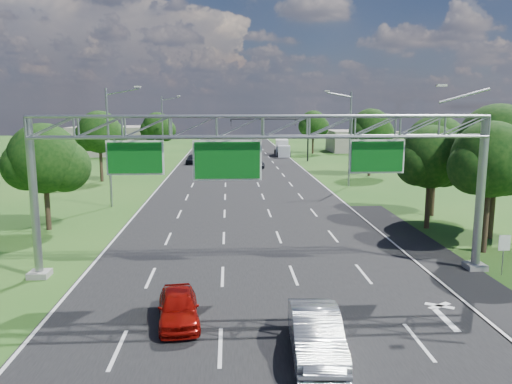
{
  "coord_description": "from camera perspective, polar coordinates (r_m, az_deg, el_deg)",
  "views": [
    {
      "loc": [
        -1.45,
        -12.59,
        8.45
      ],
      "look_at": [
        0.12,
        15.66,
        3.61
      ],
      "focal_mm": 35.0,
      "sensor_mm": 36.0,
      "label": 1
    }
  ],
  "objects": [
    {
      "name": "building_right",
      "position": [
        98.16,
        11.92,
        5.73
      ],
      "size": [
        12.0,
        9.0,
        4.0
      ],
      "primitive_type": "cube",
      "color": "gray",
      "rests_on": "ground"
    },
    {
      "name": "streetlight_l_near",
      "position": [
        43.81,
        -16.25,
        5.56
      ],
      "size": [
        2.97,
        0.22,
        10.16
      ],
      "color": "gray",
      "rests_on": "ground"
    },
    {
      "name": "sign_gantry",
      "position": [
        24.7,
        0.96,
        6.08
      ],
      "size": [
        23.5,
        1.0,
        9.56
      ],
      "color": "gray",
      "rests_on": "ground"
    },
    {
      "name": "ground",
      "position": [
        43.44,
        -1.21,
        -1.52
      ],
      "size": [
        220.0,
        220.0,
        0.0
      ],
      "primitive_type": "plane",
      "color": "#1E4F17",
      "rests_on": "ground"
    },
    {
      "name": "tree_verge_la",
      "position": [
        36.99,
        -22.91,
        3.21
      ],
      "size": [
        5.76,
        4.8,
        7.4
      ],
      "color": "#2D2116",
      "rests_on": "ground"
    },
    {
      "name": "streetlight_l_far",
      "position": [
        78.27,
        -10.5,
        7.44
      ],
      "size": [
        2.97,
        0.22,
        10.16
      ],
      "color": "gray",
      "rests_on": "ground"
    },
    {
      "name": "road_flare",
      "position": [
        30.23,
        19.79,
        -7.12
      ],
      "size": [
        3.0,
        30.0,
        0.02
      ],
      "primitive_type": "cube",
      "color": "black",
      "rests_on": "ground"
    },
    {
      "name": "car_queue_c",
      "position": [
        75.63,
        -7.25,
        3.77
      ],
      "size": [
        2.01,
        4.38,
        1.46
      ],
      "primitive_type": "imported",
      "rotation": [
        0.0,
        0.0,
        -0.07
      ],
      "color": "black",
      "rests_on": "ground"
    },
    {
      "name": "tree_verge_lb",
      "position": [
        59.49,
        -17.36,
        6.34
      ],
      "size": [
        5.76,
        4.8,
        8.06
      ],
      "color": "#2D2116",
      "rests_on": "ground"
    },
    {
      "name": "tree_verge_lc",
      "position": [
        83.49,
        -11.16,
        7.14
      ],
      "size": [
        5.76,
        4.8,
        7.62
      ],
      "color": "#2D2116",
      "rests_on": "ground"
    },
    {
      "name": "building_left",
      "position": [
        93.08,
        -16.01,
        5.67
      ],
      "size": [
        14.0,
        10.0,
        5.0
      ],
      "primitive_type": "cube",
      "color": "gray",
      "rests_on": "ground"
    },
    {
      "name": "tree_verge_re",
      "position": [
        92.0,
        6.6,
        7.61
      ],
      "size": [
        5.76,
        4.8,
        7.84
      ],
      "color": "#2D2116",
      "rests_on": "ground"
    },
    {
      "name": "tree_verge_rd",
      "position": [
        63.17,
        13.03,
        6.9
      ],
      "size": [
        5.76,
        4.8,
        8.28
      ],
      "color": "#2D2116",
      "rests_on": "ground"
    },
    {
      "name": "road",
      "position": [
        43.44,
        -1.21,
        -1.52
      ],
      "size": [
        18.0,
        180.0,
        0.02
      ],
      "primitive_type": "cube",
      "color": "black",
      "rests_on": "ground"
    },
    {
      "name": "car_queue_a",
      "position": [
        65.07,
        -4.45,
        2.76
      ],
      "size": [
        2.21,
        4.42,
        1.23
      ],
      "primitive_type": "imported",
      "rotation": [
        0.0,
        0.0,
        -0.12
      ],
      "color": "silver",
      "rests_on": "ground"
    },
    {
      "name": "car_queue_b",
      "position": [
        70.24,
        -0.01,
        3.29
      ],
      "size": [
        2.32,
        4.5,
        1.21
      ],
      "primitive_type": "imported",
      "rotation": [
        0.0,
        0.0,
        0.07
      ],
      "color": "black",
      "rests_on": "ground"
    },
    {
      "name": "box_truck",
      "position": [
        87.96,
        3.01,
        5.05
      ],
      "size": [
        2.56,
        7.51,
        2.79
      ],
      "rotation": [
        0.0,
        0.0,
        -0.08
      ],
      "color": "silver",
      "rests_on": "ground"
    },
    {
      "name": "streetlight_r_mid",
      "position": [
        54.19,
        10.5,
        6.51
      ],
      "size": [
        2.97,
        0.22,
        10.16
      ],
      "color": "gray",
      "rests_on": "ground"
    },
    {
      "name": "red_coupe",
      "position": [
        20.43,
        -8.87,
        -12.84
      ],
      "size": [
        2.03,
        4.06,
        1.33
      ],
      "primitive_type": "imported",
      "rotation": [
        0.0,
        0.0,
        0.12
      ],
      "color": "#930C06",
      "rests_on": "ground"
    },
    {
      "name": "silver_sedan",
      "position": [
        17.87,
        6.87,
        -15.78
      ],
      "size": [
        1.92,
        4.86,
        1.57
      ],
      "primitive_type": "imported",
      "rotation": [
        0.0,
        0.0,
        -0.05
      ],
      "color": "#A1A7AD",
      "rests_on": "ground"
    },
    {
      "name": "traffic_signal",
      "position": [
        78.17,
        3.41,
        7.28
      ],
      "size": [
        12.21,
        0.24,
        7.0
      ],
      "color": "black",
      "rests_on": "ground"
    },
    {
      "name": "tree_cluster_right",
      "position": [
        35.83,
        23.86,
        3.85
      ],
      "size": [
        9.91,
        14.6,
        8.68
      ],
      "color": "#2D2116",
      "rests_on": "ground"
    },
    {
      "name": "regulatory_sign",
      "position": [
        28.2,
        26.49,
        -5.59
      ],
      "size": [
        0.6,
        0.08,
        2.1
      ],
      "color": "gray",
      "rests_on": "ground"
    }
  ]
}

